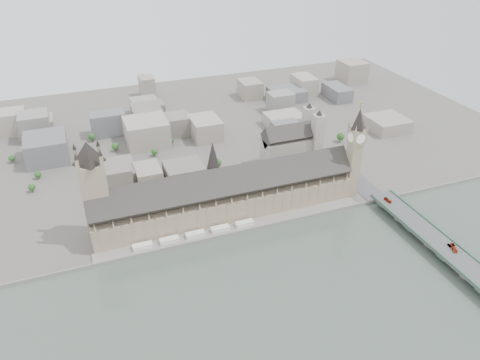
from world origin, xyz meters
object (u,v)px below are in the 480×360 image
object	(u,v)px
car_silver	(449,245)
westminster_abbey	(292,145)
red_bus_north	(388,200)
red_bus_south	(454,248)
victoria_tower	(94,187)
palace_of_westminster	(225,195)
westminster_bridge	(426,236)
elizabeth_tower	(355,147)
car_approach	(354,167)

from	to	relation	value
car_silver	westminster_abbey	bearing A→B (deg)	118.35
westminster_abbey	red_bus_north	bearing A→B (deg)	-69.28
red_bus_north	red_bus_south	xyz separation A→B (m)	(7.44, -85.64, 0.27)
victoria_tower	red_bus_north	world-z (taller)	victoria_tower
red_bus_north	victoria_tower	bearing A→B (deg)	163.45
red_bus_north	red_bus_south	world-z (taller)	red_bus_south
westminster_abbey	red_bus_north	world-z (taller)	westminster_abbey
palace_of_westminster	westminster_bridge	bearing A→B (deg)	-33.49
elizabeth_tower	westminster_abbey	xyz separation A→B (m)	(-27.08, 87.00, -33.01)
elizabeth_tower	red_bus_north	bearing A→B (deg)	-62.21
red_bus_north	car_approach	bearing A→B (deg)	79.22
red_bus_north	car_approach	world-z (taller)	red_bus_north
car_silver	red_bus_north	bearing A→B (deg)	108.50
palace_of_westminster	car_approach	world-z (taller)	palace_of_westminster
westminster_abbey	red_bus_south	world-z (taller)	westminster_abbey
red_bus_north	car_silver	world-z (taller)	red_bus_north
palace_of_westminster	car_silver	world-z (taller)	palace_of_westminster
red_bus_north	car_silver	xyz separation A→B (m)	(7.02, -80.65, -0.61)
westminster_bridge	car_approach	bearing A→B (deg)	88.20
red_bus_south	victoria_tower	bearing A→B (deg)	177.87
red_bus_south	elizabeth_tower	bearing A→B (deg)	126.91
elizabeth_tower	car_approach	world-z (taller)	elizabeth_tower
red_bus_south	car_silver	xyz separation A→B (m)	(-0.42, 4.98, -0.88)
car_approach	car_silver	bearing A→B (deg)	-109.80
westminster_bridge	westminster_abbey	world-z (taller)	westminster_abbey
car_approach	westminster_bridge	bearing A→B (deg)	-111.44
victoria_tower	westminster_abbey	world-z (taller)	victoria_tower
palace_of_westminster	car_approach	size ratio (longest dim) A/B	49.35
elizabeth_tower	victoria_tower	size ratio (longest dim) A/B	1.07
victoria_tower	westminster_bridge	xyz separation A→B (m)	(284.00, -113.50, -50.08)
elizabeth_tower	red_bus_south	xyz separation A→B (m)	(28.08, -124.79, -46.24)
red_bus_north	car_silver	distance (m)	80.96
victoria_tower	westminster_abbey	bearing A→B (deg)	16.50
car_approach	red_bus_north	bearing A→B (deg)	-115.39
victoria_tower	westminster_bridge	distance (m)	309.91
red_bus_south	westminster_abbey	bearing A→B (deg)	128.83
westminster_bridge	car_approach	distance (m)	130.57
elizabeth_tower	red_bus_north	distance (m)	64.21
palace_of_westminster	westminster_abbey	size ratio (longest dim) A/B	3.90
car_silver	palace_of_westminster	bearing A→B (deg)	155.08
palace_of_westminster	westminster_abbey	xyz separation A→B (m)	(110.92, 75.30, 2.38)
palace_of_westminster	red_bus_north	bearing A→B (deg)	-17.78
victoria_tower	red_bus_south	bearing A→B (deg)	-26.37
westminster_abbey	red_bus_north	distance (m)	135.55
car_silver	red_bus_south	bearing A→B (deg)	-71.65
palace_of_westminster	car_silver	size ratio (longest dim) A/B	61.24
westminster_bridge	red_bus_south	distance (m)	30.33
car_approach	victoria_tower	bearing A→B (deg)	163.71
car_approach	westminster_abbey	bearing A→B (deg)	116.97
westminster_abbey	car_silver	distance (m)	214.40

